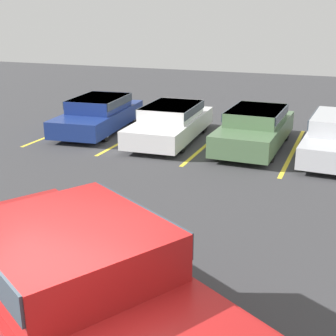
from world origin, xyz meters
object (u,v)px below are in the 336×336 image
(pickup_truck, at_px, (86,305))
(parked_sedan_a, at_px, (99,113))
(parked_sedan_c, at_px, (255,127))
(parked_sedan_b, at_px, (171,121))

(pickup_truck, relative_size, parked_sedan_a, 1.29)
(parked_sedan_a, bearing_deg, parked_sedan_c, 82.25)
(parked_sedan_a, relative_size, parked_sedan_c, 1.05)
(pickup_truck, height_order, parked_sedan_a, pickup_truck)
(parked_sedan_a, xyz_separation_m, parked_sedan_b, (2.89, -0.27, -0.01))
(parked_sedan_a, height_order, parked_sedan_b, parked_sedan_a)
(pickup_truck, xyz_separation_m, parked_sedan_a, (-5.85, 10.61, -0.25))
(parked_sedan_a, bearing_deg, pickup_truck, 22.93)
(pickup_truck, bearing_deg, parked_sedan_c, 121.15)
(pickup_truck, distance_m, parked_sedan_a, 12.12)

